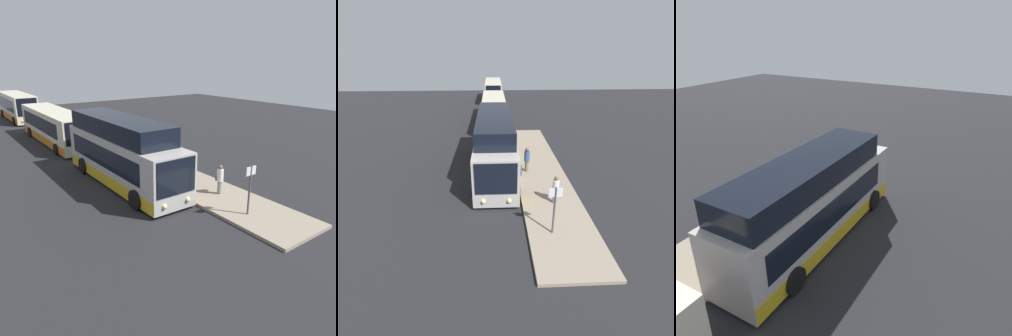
% 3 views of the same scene
% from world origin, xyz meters
% --- Properties ---
extents(ground, '(80.00, 80.00, 0.00)m').
position_xyz_m(ground, '(0.00, 0.00, 0.00)').
color(ground, '#232326').
extents(platform, '(20.00, 3.41, 0.16)m').
position_xyz_m(platform, '(0.00, 3.31, 0.08)').
color(platform, gray).
rests_on(platform, ground).
extents(bus_lead, '(10.69, 2.86, 4.01)m').
position_xyz_m(bus_lead, '(-0.57, 0.14, 1.78)').
color(bus_lead, '#B2ADA8').
rests_on(bus_lead, ground).
extents(bus_second, '(12.49, 2.90, 2.92)m').
position_xyz_m(bus_second, '(-13.48, 0.14, 1.44)').
color(bus_second, beige).
rests_on(bus_second, ground).
extents(bus_third, '(10.57, 2.79, 3.22)m').
position_xyz_m(bus_third, '(-28.23, 0.14, 1.60)').
color(bus_third, beige).
rests_on(bus_third, ground).
extents(passenger_boarding, '(0.52, 0.52, 1.78)m').
position_xyz_m(passenger_boarding, '(0.16, 2.35, 1.13)').
color(passenger_boarding, '#6B604C').
rests_on(passenger_boarding, platform).
extents(passenger_waiting, '(0.61, 0.50, 1.67)m').
position_xyz_m(passenger_waiting, '(4.38, 3.45, 1.06)').
color(passenger_waiting, gray).
rests_on(passenger_waiting, platform).
extents(suitcase, '(0.43, 0.20, 0.92)m').
position_xyz_m(suitcase, '(0.69, 1.85, 0.50)').
color(suitcase, '#334C7F').
rests_on(suitcase, platform).
extents(sign_post, '(0.10, 0.62, 2.46)m').
position_xyz_m(sign_post, '(7.02, 2.77, 1.68)').
color(sign_post, '#4C4C51').
rests_on(sign_post, platform).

